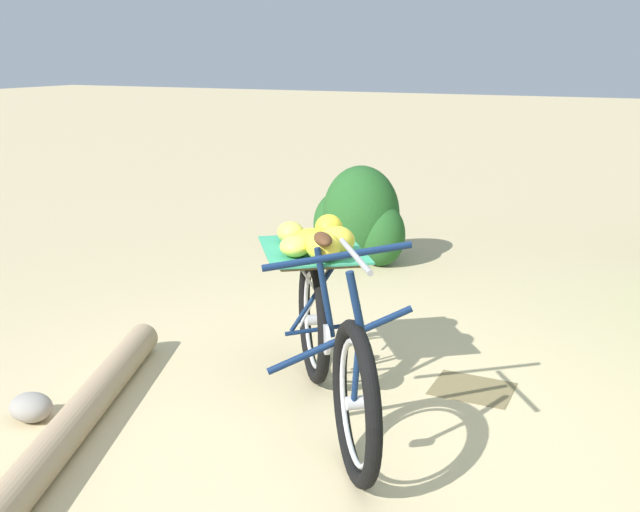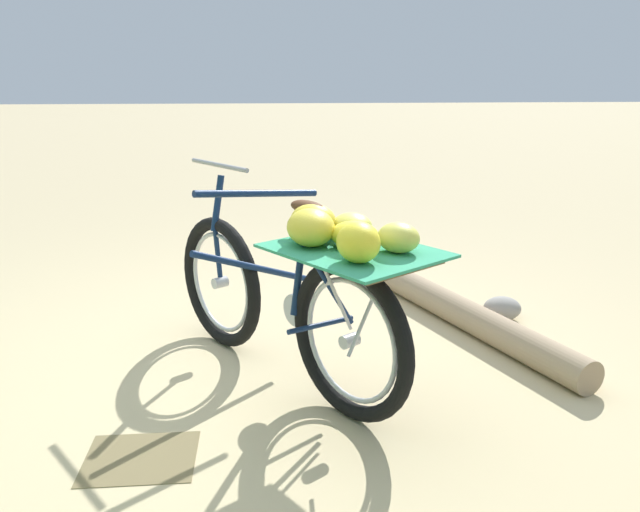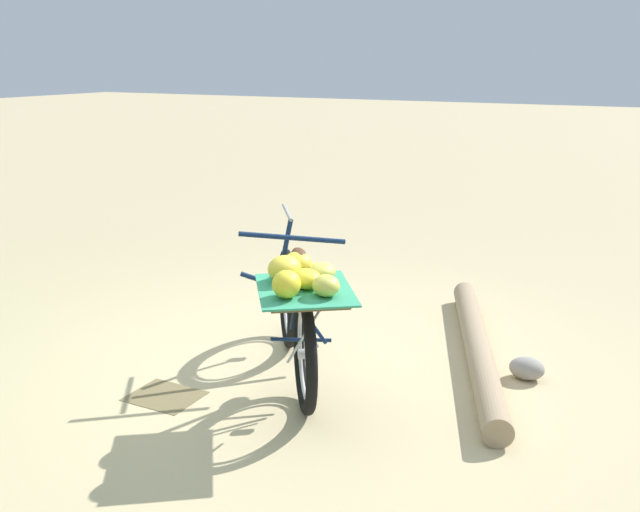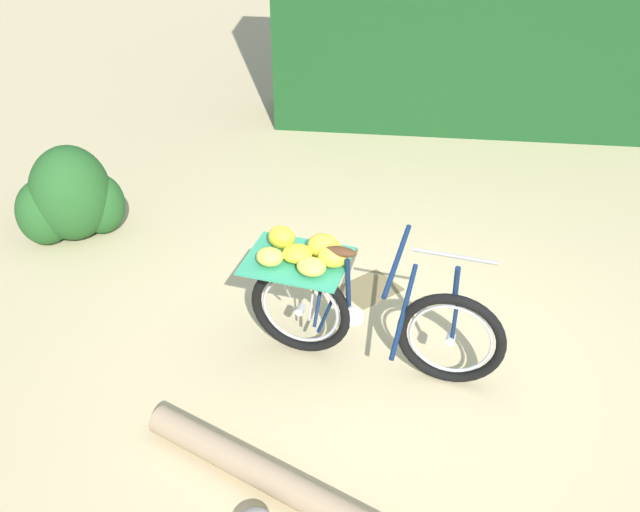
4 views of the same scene
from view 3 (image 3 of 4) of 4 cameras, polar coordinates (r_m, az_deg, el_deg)
name	(u,v)px [view 3 (image 3 of 4)]	position (r m, az deg, el deg)	size (l,w,h in m)	color
ground_plane	(282,369)	(5.11, -2.94, -8.80)	(60.00, 60.00, 0.00)	#C6B284
bicycle	(297,309)	(4.71, -1.82, -4.17)	(1.28, 1.62, 1.03)	black
fallen_log	(477,347)	(5.35, 12.15, -6.93)	(0.18, 0.18, 2.51)	#9E8466
path_stone	(527,368)	(5.12, 15.82, -8.42)	(0.23, 0.19, 0.15)	gray
leaf_litter_patch	(165,396)	(4.82, -11.98, -10.62)	(0.44, 0.36, 0.01)	olive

